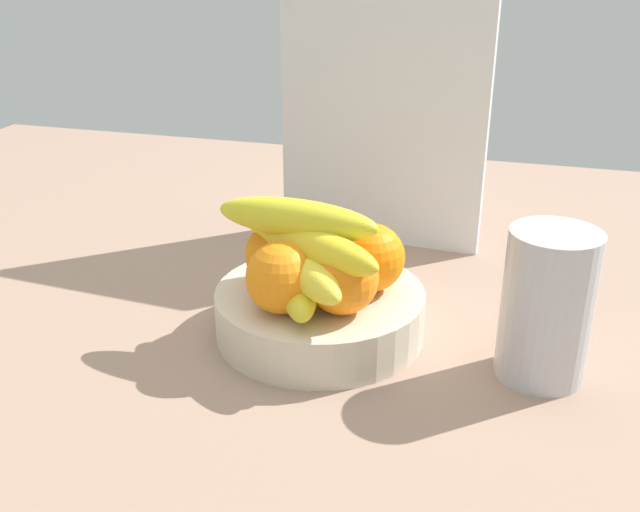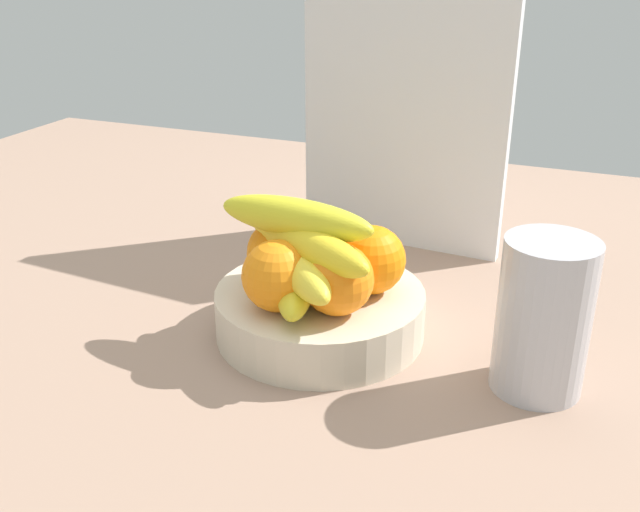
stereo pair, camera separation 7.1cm
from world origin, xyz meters
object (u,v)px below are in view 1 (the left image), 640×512
Objects in this scene: banana_bunch at (301,253)px; orange_back_left at (342,278)px; orange_center at (282,278)px; orange_back_right at (371,258)px; fruit_bowl at (320,312)px; orange_front_left at (325,243)px; thermos_tumbler at (547,306)px; cutting_board at (382,113)px; orange_front_right at (279,254)px.

orange_back_left is at bearing -14.51° from banana_bunch.
orange_back_right is (7.29, 7.15, 0.00)cm from orange_center.
banana_bunch is (-1.27, -2.58, 7.86)cm from fruit_bowl.
thermos_tumbler is at bearing -14.85° from orange_front_left.
orange_back_left is at bearing -174.10° from thermos_tumbler.
orange_front_left is at bearing 165.15° from thermos_tumbler.
cutting_board reaches higher than orange_front_left.
banana_bunch reaches higher than orange_back_right.
cutting_board is 38.63cm from thermos_tumbler.
banana_bunch is at bearing -89.02° from cutting_board.
fruit_bowl is 3.08× the size of orange_front_left.
orange_back_left is 5.91cm from orange_back_right.
orange_front_left and orange_back_right have the same top height.
banana_bunch is (-0.60, -7.02, 1.68)cm from orange_front_left.
orange_center is at bearing -68.06° from orange_front_right.
thermos_tumbler is at bearing 1.93° from banana_bunch.
banana_bunch reaches higher than orange_center.
fruit_bowl is at bearing 175.56° from thermos_tumbler.
orange_front_left is at bearing 85.12° from banana_bunch.
orange_front_left is 25.34cm from cutting_board.
fruit_bowl is 0.62× the size of cutting_board.
orange_front_right is 0.20× the size of cutting_board.
orange_back_left is (7.89, -3.94, 0.00)cm from orange_front_right.
orange_back_right is at bearing 74.54° from orange_back_left.
orange_center is 0.38× the size of banana_bunch.
thermos_tumbler is (25.12, 3.46, -1.23)cm from orange_center.
orange_front_right is (-4.54, 0.17, 6.17)cm from fruit_bowl.
banana_bunch reaches higher than orange_back_left.
orange_back_left is 0.48× the size of thermos_tumbler.
thermos_tumbler is at bearing 5.90° from orange_back_left.
cutting_board is at bearing 87.17° from orange_front_left.
fruit_bowl is at bearing -86.72° from cutting_board.
orange_front_right is 27.39cm from thermos_tumbler.
fruit_bowl is 3.08× the size of orange_back_left.
orange_front_left is (-0.67, 4.45, 6.17)cm from fruit_bowl.
banana_bunch is (-6.20, -4.50, 1.68)cm from orange_back_right.
cutting_board is at bearing 95.15° from orange_back_left.
orange_front_left is 6.14cm from orange_back_right.
orange_back_left is (3.35, -3.77, 6.17)cm from fruit_bowl.
thermos_tumbler is at bearing -4.05° from orange_front_right.
orange_back_left is at bearing 14.31° from orange_center.
orange_front_left is 1.00× the size of orange_center.
orange_front_left is 0.20× the size of cutting_board.
orange_center is 25.39cm from thermos_tumbler.
banana_bunch is (-4.62, 1.20, 1.68)cm from orange_back_left.
banana_bunch is at bearing -116.27° from fruit_bowl.
orange_front_right is 1.00× the size of orange_center.
orange_front_right is 8.82cm from orange_back_left.
orange_front_right is 4.59cm from banana_bunch.
orange_front_right is 0.48× the size of thermos_tumbler.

